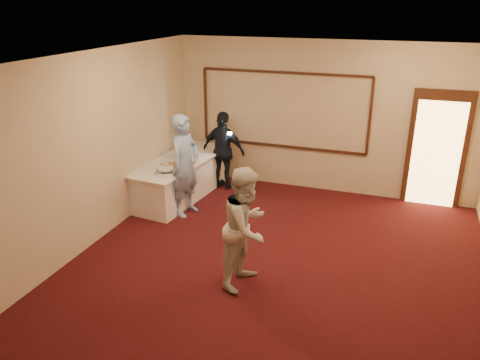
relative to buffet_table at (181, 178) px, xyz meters
name	(u,v)px	position (x,y,z in m)	size (l,w,h in m)	color
floor	(273,276)	(2.51, -2.20, -0.39)	(7.00, 7.00, 0.00)	black
room_walls	(277,140)	(2.51, -2.20, 1.64)	(6.04, 7.04, 3.02)	beige
wall_molding	(283,110)	(1.71, 1.27, 1.21)	(3.45, 0.04, 1.55)	#371F10
doorway	(437,150)	(4.66, 1.25, 0.69)	(1.05, 0.07, 2.20)	#371F10
buffet_table	(181,178)	(0.00, 0.00, 0.00)	(1.23, 2.59, 0.77)	white
pavlova_tray	(166,169)	(0.12, -0.80, 0.46)	(0.47, 0.54, 0.19)	silver
cupcake_stand	(190,138)	(-0.25, 0.97, 0.52)	(0.27, 0.27, 0.39)	#E24376
plate_stack_a	(183,153)	(-0.01, 0.15, 0.46)	(0.20, 0.20, 0.16)	white
plate_stack_b	(192,150)	(0.07, 0.42, 0.46)	(0.18, 0.18, 0.15)	white
tart	(179,164)	(0.13, -0.34, 0.41)	(0.27, 0.27, 0.06)	white
man	(185,165)	(0.45, -0.69, 0.54)	(0.68, 0.44, 1.86)	#89AFE2
woman	(246,227)	(2.20, -2.45, 0.46)	(0.82, 0.64, 1.69)	silver
guest	(224,151)	(0.64, 0.69, 0.42)	(0.95, 0.39, 1.61)	black
camera_flash	(230,133)	(0.85, 0.51, 0.85)	(0.07, 0.04, 0.05)	white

